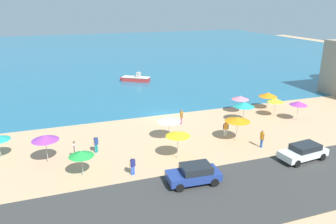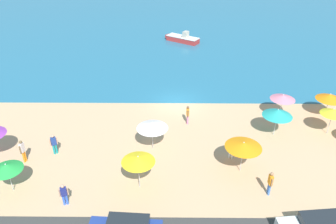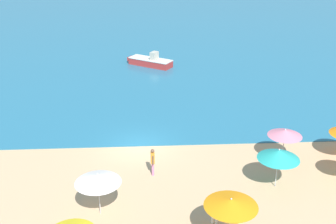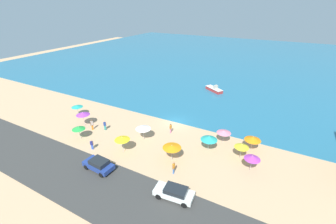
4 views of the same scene
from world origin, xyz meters
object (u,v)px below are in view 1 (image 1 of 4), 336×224
at_px(beach_umbrella_10, 45,138).
at_px(parked_car_1, 194,174).
at_px(beach_umbrella_6, 178,134).
at_px(bather_3, 182,116).
at_px(bather_0, 75,149).
at_px(parked_car_0, 304,152).
at_px(skiff_nearshore, 136,79).
at_px(beach_umbrella_1, 276,100).
at_px(beach_umbrella_4, 238,119).
at_px(beach_umbrella_5, 240,98).
at_px(beach_umbrella_9, 299,103).
at_px(beach_umbrella_3, 169,119).
at_px(bather_4, 96,143).
at_px(beach_umbrella_7, 81,154).
at_px(beach_umbrella_8, 244,104).
at_px(beach_umbrella_0, 268,95).
at_px(bather_1, 262,138).
at_px(bather_2, 133,165).
at_px(bather_5, 226,128).

relative_size(beach_umbrella_10, parked_car_1, 0.63).
bearing_deg(beach_umbrella_6, bather_3, 66.08).
xyz_separation_m(bather_0, parked_car_0, (18.62, -6.57, -0.21)).
height_order(parked_car_0, skiff_nearshore, skiff_nearshore).
bearing_deg(beach_umbrella_6, beach_umbrella_1, 23.32).
xyz_separation_m(parked_car_0, skiff_nearshore, (-6.42, 33.66, -0.32)).
bearing_deg(beach_umbrella_1, beach_umbrella_4, -149.36).
xyz_separation_m(beach_umbrella_5, beach_umbrella_9, (4.82, -4.63, 0.16)).
xyz_separation_m(beach_umbrella_1, bather_0, (-23.38, -3.83, -1.03)).
height_order(beach_umbrella_3, beach_umbrella_9, beach_umbrella_3).
distance_m(beach_umbrella_5, bather_0, 21.28).
distance_m(parked_car_0, skiff_nearshore, 34.27).
distance_m(beach_umbrella_10, bather_4, 4.43).
relative_size(beach_umbrella_1, beach_umbrella_5, 1.07).
distance_m(beach_umbrella_7, beach_umbrella_8, 19.70).
distance_m(beach_umbrella_6, bather_0, 8.99).
xyz_separation_m(beach_umbrella_0, bather_1, (-7.56, -9.77, -0.92)).
height_order(beach_umbrella_0, parked_car_0, beach_umbrella_0).
xyz_separation_m(beach_umbrella_6, skiff_nearshore, (3.69, 29.67, -1.81)).
xyz_separation_m(beach_umbrella_3, beach_umbrella_4, (6.21, -2.51, 0.10)).
bearing_deg(beach_umbrella_4, parked_car_0, -60.22).
height_order(beach_umbrella_10, parked_car_0, beach_umbrella_10).
relative_size(bather_2, bather_3, 0.92).
height_order(beach_umbrella_6, beach_umbrella_7, beach_umbrella_6).
bearing_deg(bather_3, bather_1, -60.14).
bearing_deg(bather_2, beach_umbrella_1, 22.43).
bearing_deg(bather_2, bather_1, 4.52).
relative_size(beach_umbrella_1, beach_umbrella_7, 1.07).
bearing_deg(beach_umbrella_3, beach_umbrella_0, 18.38).
bearing_deg(bather_2, beach_umbrella_0, 28.03).
height_order(bather_1, bather_4, bather_1).
bearing_deg(bather_3, beach_umbrella_5, 8.96).
relative_size(beach_umbrella_9, parked_car_1, 0.58).
distance_m(beach_umbrella_0, beach_umbrella_3, 15.97).
relative_size(beach_umbrella_7, bather_2, 1.38).
distance_m(beach_umbrella_0, bather_0, 25.24).
distance_m(beach_umbrella_9, parked_car_0, 10.70).
bearing_deg(beach_umbrella_3, beach_umbrella_10, -174.06).
xyz_separation_m(beach_umbrella_8, bather_4, (-17.01, -2.63, -1.14)).
xyz_separation_m(beach_umbrella_4, bather_3, (-3.41, 6.13, -1.25)).
xyz_separation_m(bather_5, skiff_nearshore, (-2.73, 26.61, -0.40)).
relative_size(bather_0, bather_2, 1.14).
relative_size(beach_umbrella_6, parked_car_1, 0.63).
distance_m(beach_umbrella_5, bather_3, 8.41).
bearing_deg(bather_4, beach_umbrella_3, 5.20).
height_order(beach_umbrella_6, parked_car_0, beach_umbrella_6).
distance_m(beach_umbrella_3, bather_2, 7.76).
relative_size(beach_umbrella_0, beach_umbrella_1, 0.98).
xyz_separation_m(beach_umbrella_10, bather_5, (17.20, 0.07, -1.38)).
xyz_separation_m(bather_1, parked_car_1, (-8.63, -3.84, -0.15)).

